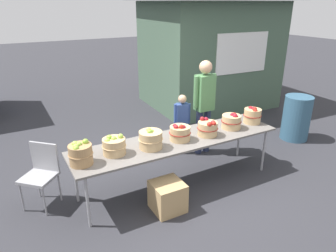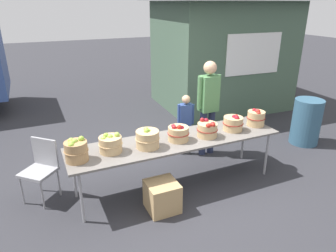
# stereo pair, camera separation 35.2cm
# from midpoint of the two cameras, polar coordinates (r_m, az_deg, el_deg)

# --- Properties ---
(ground_plane) EXTENTS (40.00, 40.00, 0.00)m
(ground_plane) POSITION_cam_midpoint_polar(r_m,az_deg,el_deg) (4.79, -0.38, -10.69)
(ground_plane) COLOR #2D2D33
(market_table) EXTENTS (3.10, 0.76, 0.75)m
(market_table) POSITION_cam_midpoint_polar(r_m,az_deg,el_deg) (4.45, -0.40, -2.90)
(market_table) COLOR slate
(market_table) RESTS_ON ground
(apple_basket_green_0) EXTENTS (0.30, 0.30, 0.31)m
(apple_basket_green_0) POSITION_cam_midpoint_polar(r_m,az_deg,el_deg) (3.92, -18.32, -4.92)
(apple_basket_green_0) COLOR #A87F51
(apple_basket_green_0) RESTS_ON market_table
(apple_basket_green_1) EXTENTS (0.32, 0.32, 0.27)m
(apple_basket_green_1) POSITION_cam_midpoint_polar(r_m,az_deg,el_deg) (4.07, -12.37, -3.62)
(apple_basket_green_1) COLOR tan
(apple_basket_green_1) RESTS_ON market_table
(apple_basket_green_2) EXTENTS (0.33, 0.33, 0.28)m
(apple_basket_green_2) POSITION_cam_midpoint_polar(r_m,az_deg,el_deg) (4.15, -5.64, -2.50)
(apple_basket_green_2) COLOR tan
(apple_basket_green_2) RESTS_ON market_table
(apple_basket_red_0) EXTENTS (0.31, 0.31, 0.26)m
(apple_basket_red_0) POSITION_cam_midpoint_polar(r_m,az_deg,el_deg) (4.37, -0.08, -1.27)
(apple_basket_red_0) COLOR tan
(apple_basket_red_0) RESTS_ON market_table
(apple_basket_red_1) EXTENTS (0.31, 0.31, 0.26)m
(apple_basket_red_1) POSITION_cam_midpoint_polar(r_m,az_deg,el_deg) (4.55, 5.13, -0.41)
(apple_basket_red_1) COLOR tan
(apple_basket_red_1) RESTS_ON market_table
(apple_basket_red_2) EXTENTS (0.31, 0.31, 0.25)m
(apple_basket_red_2) POSITION_cam_midpoint_polar(r_m,az_deg,el_deg) (4.85, 9.60, 0.84)
(apple_basket_red_2) COLOR tan
(apple_basket_red_2) RESTS_ON market_table
(apple_basket_red_3) EXTENTS (0.29, 0.29, 0.29)m
(apple_basket_red_3) POSITION_cam_midpoint_polar(r_m,az_deg,el_deg) (5.13, 13.40, 1.88)
(apple_basket_red_3) COLOR tan
(apple_basket_red_3) RESTS_ON market_table
(vendor_adult) EXTENTS (0.44, 0.23, 1.68)m
(vendor_adult) POSITION_cam_midpoint_polar(r_m,az_deg,el_deg) (5.40, 4.83, 4.69)
(vendor_adult) COLOR #262D4C
(vendor_adult) RESTS_ON ground
(child_customer) EXTENTS (0.28, 0.21, 1.11)m
(child_customer) POSITION_cam_midpoint_polar(r_m,az_deg,el_deg) (5.44, 0.74, 1.12)
(child_customer) COLOR #3F3F3F
(child_customer) RESTS_ON ground
(food_kiosk) EXTENTS (3.61, 3.04, 2.74)m
(food_kiosk) POSITION_cam_midpoint_polar(r_m,az_deg,el_deg) (8.28, 6.24, 13.48)
(food_kiosk) COLOR #47604C
(food_kiosk) RESTS_ON ground
(folding_chair) EXTENTS (0.57, 0.57, 0.86)m
(folding_chair) POSITION_cam_midpoint_polar(r_m,az_deg,el_deg) (4.53, -24.42, -7.48)
(folding_chair) COLOR #99999E
(folding_chair) RESTS_ON ground
(trash_barrel) EXTENTS (0.53, 0.53, 0.88)m
(trash_barrel) POSITION_cam_midpoint_polar(r_m,az_deg,el_deg) (6.58, 21.15, 1.39)
(trash_barrel) COLOR #335972
(trash_barrel) RESTS_ON ground
(produce_crate) EXTENTS (0.40, 0.40, 0.40)m
(produce_crate) POSITION_cam_midpoint_polar(r_m,az_deg,el_deg) (4.18, -2.55, -12.87)
(produce_crate) COLOR tan
(produce_crate) RESTS_ON ground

